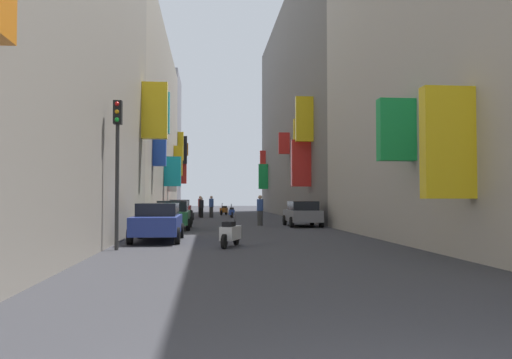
% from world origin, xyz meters
% --- Properties ---
extents(ground_plane, '(140.00, 140.00, 0.00)m').
position_xyz_m(ground_plane, '(0.00, 30.00, 0.00)').
color(ground_plane, '#38383D').
extents(building_left_mid_a, '(7.25, 27.92, 14.51)m').
position_xyz_m(building_left_mid_a, '(-7.99, 37.73, 7.25)').
color(building_left_mid_a, '#9E9384').
rests_on(building_left_mid_a, ground).
extents(building_left_mid_b, '(6.99, 8.30, 15.61)m').
position_xyz_m(building_left_mid_b, '(-7.98, 55.85, 7.80)').
color(building_left_mid_b, gray).
rests_on(building_left_mid_b, ground).
extents(building_right_near, '(7.33, 25.06, 15.88)m').
position_xyz_m(building_right_near, '(8.00, 12.53, 7.93)').
color(building_right_near, '#B2A899').
rests_on(building_right_near, ground).
extents(building_right_mid_a, '(7.27, 14.60, 18.64)m').
position_xyz_m(building_right_mid_a, '(7.99, 32.36, 9.31)').
color(building_right_mid_a, slate).
rests_on(building_right_mid_a, ground).
extents(building_right_mid_b, '(7.05, 20.34, 19.33)m').
position_xyz_m(building_right_mid_b, '(8.00, 49.83, 9.66)').
color(building_right_mid_b, slate).
rests_on(building_right_mid_b, ground).
extents(parked_car_blue, '(1.83, 4.23, 1.44)m').
position_xyz_m(parked_car_blue, '(-3.64, 16.44, 0.76)').
color(parked_car_blue, navy).
rests_on(parked_car_blue, ground).
extents(parked_car_green, '(1.87, 4.41, 1.48)m').
position_xyz_m(parked_car_green, '(-3.56, 23.85, 0.78)').
color(parked_car_green, '#236638').
rests_on(parked_car_green, ground).
extents(parked_car_red, '(1.92, 4.20, 1.48)m').
position_xyz_m(parked_car_red, '(-4.02, 39.23, 0.78)').
color(parked_car_red, '#B21E1E').
rests_on(parked_car_red, ground).
extents(parked_car_grey, '(1.84, 3.90, 1.44)m').
position_xyz_m(parked_car_grey, '(3.68, 25.75, 0.76)').
color(parked_car_grey, slate).
rests_on(parked_car_grey, ground).
extents(scooter_black, '(0.74, 1.79, 1.13)m').
position_xyz_m(scooter_black, '(-2.95, 29.18, 0.46)').
color(scooter_black, black).
rests_on(scooter_black, ground).
extents(scooter_white, '(0.79, 1.86, 1.13)m').
position_xyz_m(scooter_white, '(-0.99, 13.83, 0.46)').
color(scooter_white, silver).
rests_on(scooter_white, ground).
extents(scooter_orange, '(0.81, 1.89, 1.13)m').
position_xyz_m(scooter_orange, '(-0.20, 45.69, 0.46)').
color(scooter_orange, orange).
rests_on(scooter_orange, ground).
extents(scooter_red, '(0.60, 1.81, 1.13)m').
position_xyz_m(scooter_red, '(-3.95, 34.65, 0.46)').
color(scooter_red, red).
rests_on(scooter_red, ground).
extents(scooter_blue, '(0.45, 1.78, 1.13)m').
position_xyz_m(scooter_blue, '(0.21, 38.59, 0.46)').
color(scooter_blue, '#2D4CAD').
rests_on(scooter_blue, ground).
extents(pedestrian_crossing, '(0.54, 0.54, 1.79)m').
position_xyz_m(pedestrian_crossing, '(1.34, 26.81, 0.90)').
color(pedestrian_crossing, '#3B3B3B').
rests_on(pedestrian_crossing, ground).
extents(pedestrian_near_left, '(0.46, 0.46, 1.80)m').
position_xyz_m(pedestrian_near_left, '(-2.38, 41.45, 0.90)').
color(pedestrian_near_left, black).
rests_on(pedestrian_near_left, ground).
extents(pedestrian_near_right, '(0.52, 0.52, 1.80)m').
position_xyz_m(pedestrian_near_right, '(-1.44, 39.51, 0.90)').
color(pedestrian_near_right, '#313131').
rests_on(pedestrian_near_right, ground).
extents(pedestrian_mid_street, '(0.54, 0.54, 1.67)m').
position_xyz_m(pedestrian_mid_street, '(-2.26, 39.30, 0.83)').
color(pedestrian_mid_street, black).
rests_on(pedestrian_mid_street, ground).
extents(traffic_light_near_corner, '(0.26, 0.34, 4.73)m').
position_xyz_m(traffic_light_near_corner, '(-4.60, 13.14, 3.19)').
color(traffic_light_near_corner, '#2D2D2D').
rests_on(traffic_light_near_corner, ground).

